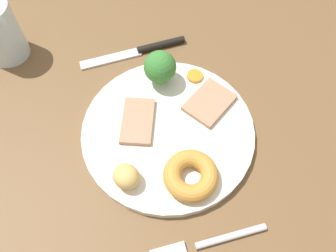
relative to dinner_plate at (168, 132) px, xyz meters
The scene contains 10 objects.
dining_table 4.79cm from the dinner_plate, 26.43° to the right, with size 120.00×84.00×3.60cm, color brown.
dinner_plate is the anchor object (origin of this frame).
meat_slice_main 4.79cm from the dinner_plate, 55.83° to the left, with size 7.71×4.55×0.80cm, color tan.
meat_slice_under 7.82cm from the dinner_plate, 74.00° to the right, with size 7.29×5.41×0.80cm, color tan.
yorkshire_pudding 8.49cm from the dinner_plate, behind, with size 7.44×7.44×2.40cm, color #C68938.
roast_potato_left 9.98cm from the dinner_plate, 126.21° to the left, with size 3.41×3.72×3.16cm, color #D8B260.
carrot_coin_front 10.61cm from the dinner_plate, 43.28° to the right, with size 2.54×2.54×0.50cm, color orange.
broccoli_floret 9.89cm from the dinner_plate, 10.03° to the right, with size 5.03×5.03×5.79cm.
fork 16.72cm from the dinner_plate, behind, with size 2.55×15.31×0.90cm.
knife 16.84cm from the dinner_plate, ahead, with size 1.90×18.52×1.20cm.
Camera 1 is at (-27.08, 9.99, 49.65)cm, focal length 37.13 mm.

